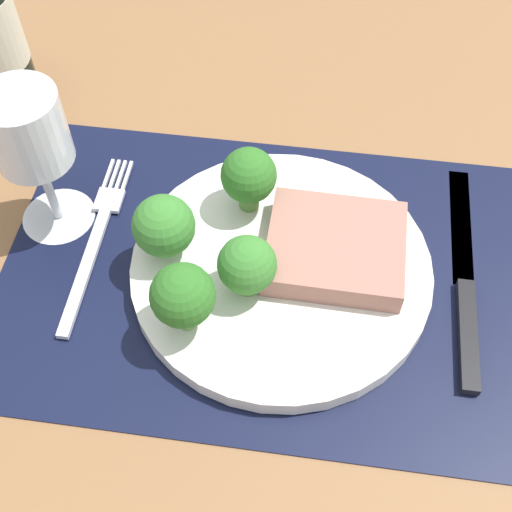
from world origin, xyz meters
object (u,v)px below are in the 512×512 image
at_px(fork, 96,238).
at_px(knife, 465,288).
at_px(steak, 335,248).
at_px(plate, 281,269).
at_px(wine_glass, 30,138).

relative_size(fork, knife, 0.83).
xyz_separation_m(steak, fork, (-0.21, 0.00, -0.03)).
distance_m(plate, wine_glass, 0.23).
distance_m(steak, knife, 0.11).
xyz_separation_m(fork, knife, (0.32, -0.01, 0.00)).
xyz_separation_m(plate, steak, (0.04, 0.01, 0.02)).
bearing_deg(knife, wine_glass, 177.26).
bearing_deg(steak, knife, -4.46).
height_order(knife, wine_glass, wine_glass).
xyz_separation_m(steak, knife, (0.11, -0.01, -0.02)).
bearing_deg(fork, plate, -2.58).
relative_size(steak, wine_glass, 0.79).
bearing_deg(steak, plate, -161.89).
bearing_deg(knife, steak, 177.78).
distance_m(plate, fork, 0.17).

